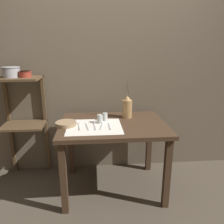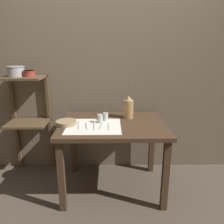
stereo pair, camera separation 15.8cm
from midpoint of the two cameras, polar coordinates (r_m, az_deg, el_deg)
ground_plane at (r=2.61m, az=-1.60°, el=-19.04°), size 12.00×12.00×0.00m
stone_wall_back at (r=2.66m, az=-2.47°, el=9.66°), size 7.00×0.06×2.40m
wooden_table at (r=2.29m, az=-1.73°, el=-5.48°), size 1.09×0.81×0.77m
wooden_shelf_unit at (r=2.70m, az=-23.77°, el=0.51°), size 0.46×0.35×1.21m
linen_cloth at (r=2.16m, az=-6.72°, el=-3.83°), size 0.53×0.46×0.00m
pitcher_with_flowers at (r=2.40m, az=2.07°, el=1.20°), size 0.11×0.11×0.46m
wooden_bowl at (r=2.23m, az=-13.94°, el=-3.05°), size 0.21×0.21×0.04m
glass_tumbler_near at (r=2.24m, az=-5.20°, el=-1.81°), size 0.06×0.06×0.09m
glass_tumbler_far at (r=2.31m, az=-3.81°, el=-1.28°), size 0.05×0.05×0.08m
spoon_outer at (r=2.22m, az=-10.76°, el=-3.34°), size 0.04×0.21×0.02m
fork_outer at (r=2.15m, az=-8.63°, el=-3.90°), size 0.04×0.20×0.00m
spoon_inner at (r=2.20m, az=-6.68°, el=-3.32°), size 0.03×0.21×0.02m
knife_center at (r=2.16m, az=-4.88°, el=-3.73°), size 0.04×0.20×0.00m
fork_inner at (r=2.15m, az=-2.82°, el=-3.77°), size 0.02×0.20×0.00m
metal_pot_large at (r=2.61m, az=-26.49°, el=9.38°), size 0.19×0.19×0.11m
metal_pot_small at (r=2.56m, az=-23.45°, el=9.12°), size 0.14×0.14×0.07m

